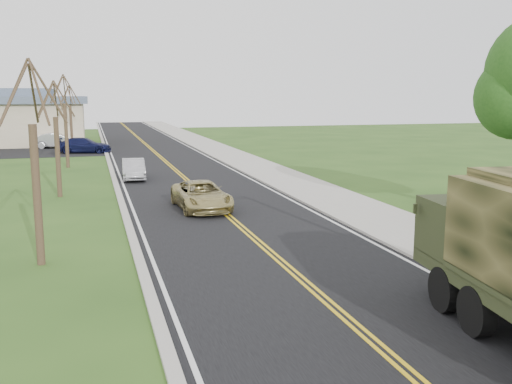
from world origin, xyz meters
name	(u,v)px	position (x,y,z in m)	size (l,w,h in m)	color
road	(159,156)	(0.00, 40.00, 0.01)	(8.00, 120.00, 0.01)	black
curb_right	(208,154)	(4.15, 40.00, 0.06)	(0.30, 120.00, 0.12)	#9E998E
sidewalk_right	(228,153)	(5.90, 40.00, 0.05)	(3.20, 120.00, 0.10)	#9E998E
curb_left	(107,157)	(-4.15, 40.00, 0.05)	(0.30, 120.00, 0.10)	#9E998E
bare_tree_a	(36,178)	(-7.00, 10.00, 2.63)	(1.93, 2.26, 6.08)	#38281C
bare_tree_b	(57,147)	(-7.00, 22.00, 2.48)	(1.83, 2.14, 5.73)	#38281C
bare_tree_c	(66,128)	(-7.00, 34.00, 2.78)	(2.04, 2.39, 6.42)	#38281C
bare_tree_d	(71,123)	(-7.00, 46.00, 2.55)	(1.88, 2.20, 5.91)	#38281C
suv_champagne	(201,196)	(-0.80, 16.86, 0.62)	(2.07, 4.50, 1.25)	tan
sedan_silver	(134,169)	(-3.00, 26.98, 0.61)	(1.30, 3.73, 1.23)	#B8B7BC
lot_car_silver	(57,141)	(-8.47, 49.52, 0.73)	(1.54, 4.42, 1.46)	#ADACB1
lot_car_navy	(84,145)	(-5.97, 44.09, 0.67)	(1.87, 4.61, 1.34)	#0E1134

